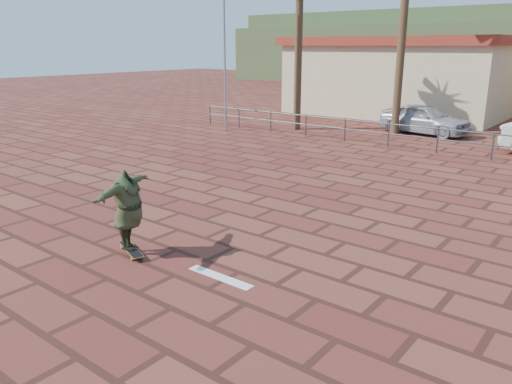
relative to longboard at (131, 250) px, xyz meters
The scene contains 9 objects.
ground 2.08m from the longboard, 46.47° to the left, with size 120.00×120.00×0.00m, color brown.
paint_stripe 2.15m from the longboard, ahead, with size 1.40×0.22×0.01m, color white.
guardrail 13.59m from the longboard, 83.96° to the left, with size 24.06×0.06×1.00m.
flagpole 15.76m from the longboard, 124.03° to the left, with size 1.30×0.10×8.00m.
building_west 24.05m from the longboard, 101.00° to the left, with size 12.60×7.60×4.50m.
hill_back 61.20m from the longboard, 109.68° to the left, with size 35.00×14.00×8.00m, color #384C28.
longboard is the anchor object (origin of this frame).
skateboarder 0.83m from the longboard, 90.00° to the right, with size 2.00×0.55×1.63m, color #31381E.
car_silver 17.53m from the longboard, 91.89° to the left, with size 1.68×4.17×1.42m, color #A5A7AC.
Camera 1 is at (6.27, -7.22, 4.00)m, focal length 35.00 mm.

